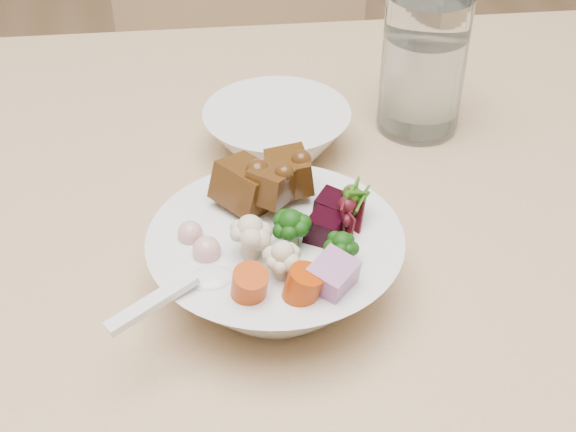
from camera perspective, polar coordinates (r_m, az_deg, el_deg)
The scene contains 6 objects.
dining_table at distance 0.75m, azimuth 17.89°, elevation -5.82°, with size 1.65×1.06×0.73m.
chair_far at distance 1.31m, azimuth -3.93°, elevation 8.61°, with size 0.52×0.52×0.90m.
food_bowl at distance 0.60m, azimuth -0.78°, elevation -3.09°, with size 0.19×0.19×0.10m.
soup_spoon at distance 0.55m, azimuth -6.55°, elevation -4.93°, with size 0.10×0.06×0.02m.
water_glass at distance 0.79m, azimuth 9.55°, elevation 10.27°, with size 0.08×0.08×0.14m.
side_bowl at distance 0.76m, azimuth -0.79°, elevation 5.95°, with size 0.14×0.14×0.05m, color silver, non-canonical shape.
Camera 1 is at (-0.05, -0.36, 1.15)m, focal length 50.00 mm.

